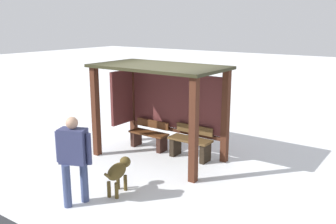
{
  "coord_description": "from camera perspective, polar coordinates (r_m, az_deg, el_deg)",
  "views": [
    {
      "loc": [
        5.01,
        -6.71,
        3.16
      ],
      "look_at": [
        0.23,
        0.04,
        1.15
      ],
      "focal_mm": 39.84,
      "sensor_mm": 36.0,
      "label": 1
    }
  ],
  "objects": [
    {
      "name": "person_walking",
      "position": [
        6.65,
        -14.21,
        -6.23
      ],
      "size": [
        0.64,
        0.5,
        1.6
      ],
      "color": "navy",
      "rests_on": "ground"
    },
    {
      "name": "bus_shelter",
      "position": [
        8.79,
        -1.11,
        3.19
      ],
      "size": [
        3.02,
        1.67,
        2.21
      ],
      "color": "#422115",
      "rests_on": "ground"
    },
    {
      "name": "ground_plane",
      "position": [
        8.95,
        -1.35,
        -7.0
      ],
      "size": [
        60.0,
        60.0,
        0.0
      ],
      "primitive_type": "plane",
      "color": "silver"
    },
    {
      "name": "bench_left_inside",
      "position": [
        9.51,
        -2.88,
        -3.71
      ],
      "size": [
        1.03,
        0.38,
        0.71
      ],
      "color": "#502B15",
      "rests_on": "ground"
    },
    {
      "name": "dog",
      "position": [
        7.13,
        -7.62,
        -8.98
      ],
      "size": [
        0.4,
        0.89,
        0.61
      ],
      "color": "#4D3E1C",
      "rests_on": "ground"
    },
    {
      "name": "bench_center_inside",
      "position": [
        8.82,
        3.47,
        -4.9
      ],
      "size": [
        1.03,
        0.41,
        0.77
      ],
      "color": "brown",
      "rests_on": "ground"
    }
  ]
}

